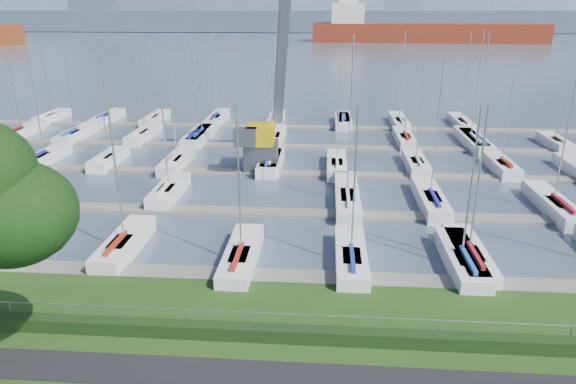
{
  "coord_description": "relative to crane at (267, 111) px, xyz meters",
  "views": [
    {
      "loc": [
        2.44,
        -20.9,
        15.05
      ],
      "look_at": [
        0.0,
        12.0,
        3.0
      ],
      "focal_mm": 32.0,
      "sensor_mm": 36.0,
      "label": 1
    }
  ],
  "objects": [
    {
      "name": "water",
      "position": [
        3.31,
        231.49,
        -5.73
      ],
      "size": [
        800.0,
        540.0,
        0.2
      ],
      "primitive_type": "cube",
      "color": "#485769"
    },
    {
      "name": "fence",
      "position": [
        3.31,
        -28.51,
        -4.13
      ],
      "size": [
        80.0,
        0.04,
        0.04
      ],
      "primitive_type": "cylinder",
      "rotation": [
        0.0,
        1.57,
        0.0
      ],
      "color": "#9DA1A5",
      "rests_on": "grass"
    },
    {
      "name": "sailboat_fleet",
      "position": [
        1.75,
        1.29,
        0.09
      ],
      "size": [
        75.38,
        49.42,
        13.61
      ],
      "color": "maroon",
      "rests_on": "water"
    },
    {
      "name": "path",
      "position": [
        3.31,
        -31.51,
        -5.32
      ],
      "size": [
        160.0,
        2.0,
        0.04
      ],
      "primitive_type": "cube",
      "color": "black",
      "rests_on": "grass"
    },
    {
      "name": "cargo_ship_mid",
      "position": [
        44.8,
        189.18,
        -1.78
      ],
      "size": [
        99.83,
        21.57,
        21.5
      ],
      "rotation": [
        0.0,
        0.0,
        -0.04
      ],
      "color": "maroon",
      "rests_on": "water"
    },
    {
      "name": "docks",
      "position": [
        3.31,
        -2.51,
        -5.55
      ],
      "size": [
        90.0,
        41.6,
        0.25
      ],
      "color": "slate",
      "rests_on": "water"
    },
    {
      "name": "hedge",
      "position": [
        3.31,
        -28.91,
        -4.98
      ],
      "size": [
        80.0,
        0.7,
        0.7
      ],
      "primitive_type": "cube",
      "color": "black",
      "rests_on": "grass"
    },
    {
      "name": "foothill",
      "position": [
        3.31,
        301.49,
        0.67
      ],
      "size": [
        900.0,
        80.0,
        12.0
      ],
      "primitive_type": "cube",
      "color": "#455465",
      "rests_on": "water"
    },
    {
      "name": "crane",
      "position": [
        0.0,
        0.0,
        0.0
      ],
      "size": [
        5.72,
        13.23,
        22.35
      ],
      "rotation": [
        0.0,
        0.0,
        0.04
      ],
      "color": "#505257",
      "rests_on": "water"
    }
  ]
}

